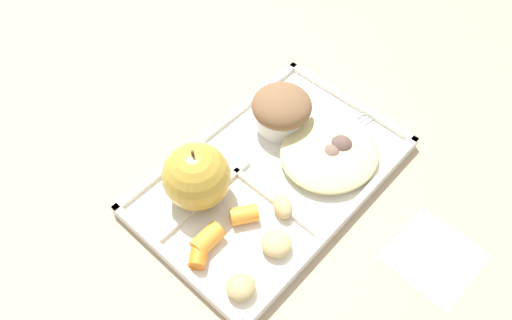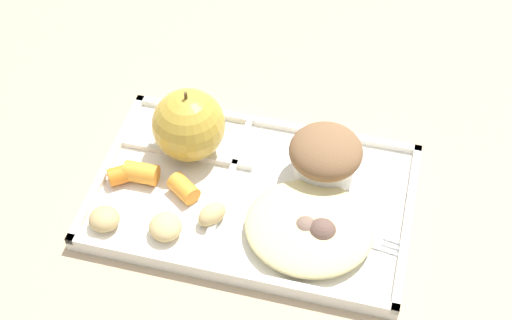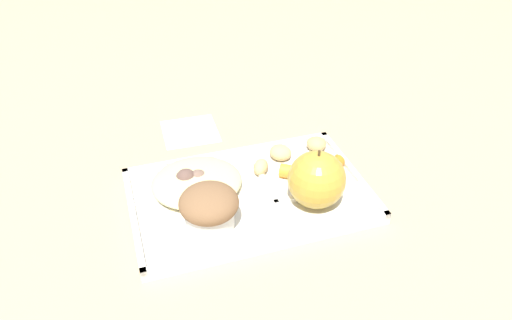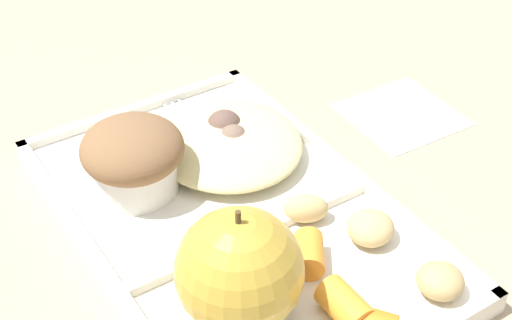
% 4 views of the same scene
% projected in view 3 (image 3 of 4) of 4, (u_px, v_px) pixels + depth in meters
% --- Properties ---
extents(ground, '(6.00, 6.00, 0.00)m').
position_uv_depth(ground, '(249.00, 200.00, 0.75)').
color(ground, tan).
extents(lunch_tray, '(0.35, 0.23, 0.02)m').
position_uv_depth(lunch_tray, '(250.00, 197.00, 0.75)').
color(lunch_tray, silver).
rests_on(lunch_tray, ground).
extents(green_apple, '(0.08, 0.08, 0.09)m').
position_uv_depth(green_apple, '(317.00, 180.00, 0.71)').
color(green_apple, '#B79333').
rests_on(green_apple, lunch_tray).
extents(bran_muffin, '(0.08, 0.08, 0.06)m').
position_uv_depth(bran_muffin, '(209.00, 207.00, 0.67)').
color(bran_muffin, silver).
rests_on(bran_muffin, lunch_tray).
extents(carrot_slice_large, '(0.04, 0.04, 0.02)m').
position_uv_depth(carrot_slice_large, '(291.00, 172.00, 0.77)').
color(carrot_slice_large, orange).
rests_on(carrot_slice_large, lunch_tray).
extents(carrot_slice_edge, '(0.04, 0.02, 0.02)m').
position_uv_depth(carrot_slice_edge, '(324.00, 169.00, 0.78)').
color(carrot_slice_edge, orange).
rests_on(carrot_slice_edge, lunch_tray).
extents(carrot_slice_tilted, '(0.03, 0.03, 0.02)m').
position_uv_depth(carrot_slice_tilted, '(335.00, 164.00, 0.79)').
color(carrot_slice_tilted, orange).
rests_on(carrot_slice_tilted, lunch_tray).
extents(potato_chunk_large, '(0.05, 0.05, 0.02)m').
position_uv_depth(potato_chunk_large, '(280.00, 153.00, 0.82)').
color(potato_chunk_large, tan).
rests_on(potato_chunk_large, lunch_tray).
extents(potato_chunk_wedge, '(0.04, 0.04, 0.02)m').
position_uv_depth(potato_chunk_wedge, '(261.00, 167.00, 0.78)').
color(potato_chunk_wedge, tan).
rests_on(potato_chunk_wedge, lunch_tray).
extents(potato_chunk_browned, '(0.04, 0.04, 0.02)m').
position_uv_depth(potato_chunk_browned, '(316.00, 144.00, 0.84)').
color(potato_chunk_browned, tan).
rests_on(potato_chunk_browned, lunch_tray).
extents(egg_noodle_pile, '(0.14, 0.13, 0.02)m').
position_uv_depth(egg_noodle_pile, '(197.00, 182.00, 0.75)').
color(egg_noodle_pile, '#D6C684').
rests_on(egg_noodle_pile, lunch_tray).
extents(meatball_side, '(0.03, 0.03, 0.03)m').
position_uv_depth(meatball_side, '(198.00, 179.00, 0.75)').
color(meatball_side, '#755B4C').
rests_on(meatball_side, lunch_tray).
extents(meatball_back, '(0.03, 0.03, 0.03)m').
position_uv_depth(meatball_back, '(186.00, 179.00, 0.75)').
color(meatball_back, brown).
rests_on(meatball_back, lunch_tray).
extents(plastic_fork, '(0.15, 0.03, 0.00)m').
position_uv_depth(plastic_fork, '(175.00, 197.00, 0.74)').
color(plastic_fork, silver).
rests_on(plastic_fork, lunch_tray).
extents(paper_napkin, '(0.10, 0.10, 0.00)m').
position_uv_depth(paper_napkin, '(190.00, 131.00, 0.91)').
color(paper_napkin, white).
rests_on(paper_napkin, ground).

